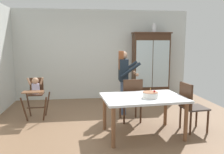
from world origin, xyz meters
name	(u,v)px	position (x,y,z in m)	size (l,w,h in m)	color
ground_plane	(114,128)	(0.00, 0.00, 0.00)	(6.24, 6.24, 0.00)	brown
wall_back	(102,55)	(0.00, 2.63, 1.35)	(5.32, 0.06, 2.70)	silver
china_cabinet	(150,66)	(1.47, 2.37, 1.02)	(1.15, 0.48, 2.03)	#422819
ceramic_vase	(154,28)	(1.55, 2.37, 2.15)	(0.13, 0.13, 0.27)	white
high_chair_with_toddler	(36,90)	(-1.67, 0.85, 0.65)	(0.58, 0.68, 0.95)	#422819
adult_person	(124,75)	(0.37, 0.94, 0.97)	(0.51, 0.50, 1.53)	#3D4C6B
dining_table	(143,101)	(0.50, -0.40, 0.65)	(1.56, 1.12, 0.74)	silver
birthday_cake	(150,95)	(0.60, -0.51, 0.79)	(0.28, 0.28, 0.19)	white
dining_chair_far_side	(132,97)	(0.44, 0.32, 0.56)	(0.47, 0.47, 0.96)	#422819
dining_chair_right_end	(190,103)	(1.45, -0.33, 0.56)	(0.48, 0.48, 0.96)	#422819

